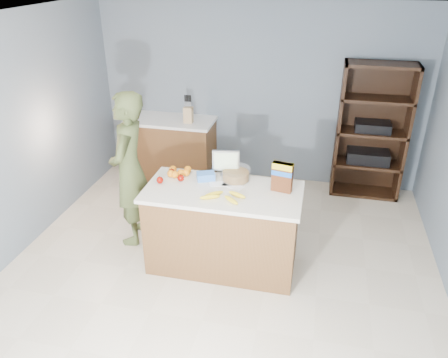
% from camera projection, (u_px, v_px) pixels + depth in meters
% --- Properties ---
extents(floor, '(4.50, 5.00, 0.02)m').
position_uv_depth(floor, '(216.00, 281.00, 4.45)').
color(floor, beige).
rests_on(floor, ground).
extents(walls, '(4.52, 5.02, 2.51)m').
position_uv_depth(walls, '(215.00, 129.00, 3.70)').
color(walls, slate).
rests_on(walls, ground).
extents(counter_peninsula, '(1.56, 0.76, 0.90)m').
position_uv_depth(counter_peninsula, '(223.00, 231.00, 4.52)').
color(counter_peninsula, brown).
rests_on(counter_peninsula, ground).
extents(back_cabinet, '(1.24, 0.62, 0.90)m').
position_uv_depth(back_cabinet, '(172.00, 148.00, 6.39)').
color(back_cabinet, brown).
rests_on(back_cabinet, ground).
extents(shelving_unit, '(0.90, 0.40, 1.80)m').
position_uv_depth(shelving_unit, '(371.00, 133.00, 5.79)').
color(shelving_unit, black).
rests_on(shelving_unit, ground).
extents(person, '(0.49, 0.68, 1.75)m').
position_uv_depth(person, '(130.00, 170.00, 4.77)').
color(person, '#465129').
rests_on(person, ground).
extents(knife_block, '(0.12, 0.10, 0.31)m').
position_uv_depth(knife_block, '(188.00, 114.00, 6.01)').
color(knife_block, tan).
rests_on(knife_block, back_cabinet).
extents(envelopes, '(0.38, 0.20, 0.00)m').
position_uv_depth(envelopes, '(227.00, 185.00, 4.40)').
color(envelopes, white).
rests_on(envelopes, counter_peninsula).
extents(bananas, '(0.44, 0.25, 0.04)m').
position_uv_depth(bananas, '(223.00, 196.00, 4.15)').
color(bananas, yellow).
rests_on(bananas, counter_peninsula).
extents(apples, '(0.26, 0.27, 0.07)m').
position_uv_depth(apples, '(171.00, 177.00, 4.49)').
color(apples, '#800801').
rests_on(apples, counter_peninsula).
extents(oranges, '(0.24, 0.22, 0.08)m').
position_uv_depth(oranges, '(178.00, 172.00, 4.59)').
color(oranges, orange).
rests_on(oranges, counter_peninsula).
extents(blue_carton, '(0.21, 0.18, 0.08)m').
position_uv_depth(blue_carton, '(206.00, 176.00, 4.49)').
color(blue_carton, blue).
rests_on(blue_carton, counter_peninsula).
extents(salad_bowl, '(0.30, 0.30, 0.13)m').
position_uv_depth(salad_bowl, '(236.00, 175.00, 4.48)').
color(salad_bowl, '#267219').
rests_on(salad_bowl, counter_peninsula).
extents(tv, '(0.28, 0.12, 0.28)m').
position_uv_depth(tv, '(226.00, 162.00, 4.52)').
color(tv, silver).
rests_on(tv, counter_peninsula).
extents(cereal_box, '(0.21, 0.11, 0.30)m').
position_uv_depth(cereal_box, '(282.00, 175.00, 4.21)').
color(cereal_box, '#592B14').
rests_on(cereal_box, counter_peninsula).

